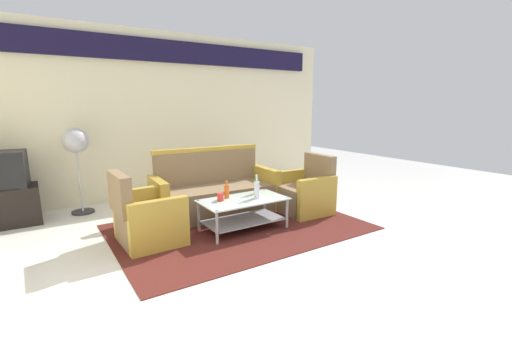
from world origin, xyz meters
name	(u,v)px	position (x,y,z in m)	size (l,w,h in m)	color
ground_plane	(271,248)	(0.00, 0.00, 0.00)	(14.00, 14.00, 0.00)	silver
wall_back	(172,111)	(0.00, 3.05, 1.48)	(6.52, 0.19, 2.80)	beige
rug	(239,227)	(0.03, 0.77, 0.01)	(3.15, 2.17, 0.01)	#511E19
couch	(215,193)	(0.03, 1.46, 0.32)	(1.83, 0.82, 0.96)	#7F6647
armchair_left	(147,219)	(-1.13, 0.91, 0.29)	(0.72, 0.78, 0.85)	#7F6647
armchair_right	(305,194)	(1.20, 0.82, 0.29)	(0.73, 0.79, 0.85)	#7F6647
coffee_table	(243,210)	(0.03, 0.67, 0.27)	(1.10, 0.60, 0.40)	silver
bottle_orange	(227,191)	(-0.11, 0.84, 0.50)	(0.06, 0.06, 0.23)	#D85919
bottle_green	(256,186)	(0.33, 0.82, 0.51)	(0.07, 0.07, 0.27)	#2D8C38
bottle_clear	(257,189)	(0.21, 0.62, 0.53)	(0.07, 0.07, 0.31)	silver
cup	(220,197)	(-0.24, 0.76, 0.46)	(0.08, 0.08, 0.10)	red
tv_stand	(6,207)	(-2.54, 2.55, 0.26)	(0.80, 0.50, 0.52)	black
television	(0,170)	(-2.54, 2.55, 0.76)	(0.64, 0.50, 0.48)	black
pedestal_fan	(76,146)	(-1.62, 2.60, 1.01)	(0.36, 0.36, 1.27)	#2D2D33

